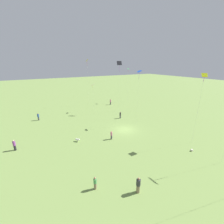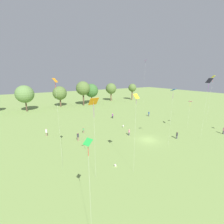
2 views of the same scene
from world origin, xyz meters
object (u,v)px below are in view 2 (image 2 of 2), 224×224
(kite_2, at_px, (190,102))
(picnic_bag_0, at_px, (115,165))
(person_2, at_px, (113,116))
(person_5, at_px, (177,135))
(person_6, at_px, (83,130))
(kite_4, at_px, (88,150))
(kite_7, at_px, (173,92))
(kite_5, at_px, (136,100))
(person_0, at_px, (46,132))
(person_3, at_px, (78,137))
(dog_0, at_px, (123,126))
(person_1, at_px, (129,132))
(kite_1, at_px, (209,82))
(person_4, at_px, (149,114))
(kite_3, at_px, (94,104))
(person_7, at_px, (224,131))
(kite_8, at_px, (213,79))
(kite_6, at_px, (56,87))
(kite_0, at_px, (145,64))

(kite_2, xyz_separation_m, picnic_bag_0, (-27.11, -5.00, -7.08))
(person_2, bearing_deg, person_5, -151.62)
(person_6, height_order, kite_4, kite_4)
(kite_7, bearing_deg, kite_5, 62.08)
(person_0, height_order, person_5, person_0)
(person_0, distance_m, person_3, 8.60)
(person_2, relative_size, kite_7, 0.15)
(person_6, xyz_separation_m, dog_0, (11.12, -1.61, -0.41))
(kite_4, bearing_deg, person_2, 169.65)
(person_3, height_order, person_5, person_3)
(person_1, relative_size, kite_2, 0.21)
(person_6, distance_m, dog_0, 11.24)
(kite_1, distance_m, dog_0, 22.80)
(person_4, relative_size, kite_5, 0.15)
(kite_3, bearing_deg, kite_7, -135.11)
(person_5, xyz_separation_m, kite_7, (-4.68, -1.38, 10.23))
(person_0, height_order, person_2, person_0)
(kite_1, bearing_deg, kite_4, -10.16)
(person_7, height_order, kite_8, kite_8)
(person_6, xyz_separation_m, kite_4, (-8.66, -24.83, 8.10))
(kite_3, distance_m, kite_6, 6.08)
(person_1, height_order, kite_1, kite_1)
(person_1, relative_size, kite_4, 0.17)
(picnic_bag_0, bearing_deg, person_0, 111.54)
(person_0, distance_m, kite_7, 29.66)
(person_0, height_order, person_1, person_0)
(kite_2, distance_m, kite_3, 31.69)
(kite_5, distance_m, kite_6, 11.13)
(person_6, height_order, kite_2, kite_2)
(person_1, xyz_separation_m, kite_1, (13.26, -10.02, 12.00))
(kite_5, xyz_separation_m, picnic_bag_0, (-1.66, 2.60, -10.79))
(kite_6, relative_size, picnic_bag_0, 45.81)
(kite_0, relative_size, kite_3, 1.78)
(person_5, height_order, kite_1, kite_1)
(kite_7, bearing_deg, person_5, -115.83)
(person_3, bearing_deg, picnic_bag_0, -96.50)
(person_1, height_order, picnic_bag_0, person_1)
(person_2, xyz_separation_m, kite_8, (19.85, -20.49, 12.34))
(kite_3, xyz_separation_m, kite_6, (-3.53, 4.55, 1.97))
(kite_1, height_order, kite_5, kite_1)
(person_5, distance_m, person_7, 13.11)
(dog_0, bearing_deg, kite_6, 80.22)
(kite_3, bearing_deg, kite_4, 103.38)
(person_3, relative_size, kite_6, 0.14)
(person_3, relative_size, kite_3, 0.17)
(person_0, height_order, person_3, person_0)
(person_0, height_order, kite_4, kite_4)
(person_3, distance_m, kite_2, 30.59)
(kite_0, xyz_separation_m, dog_0, (-20.45, -13.99, -18.26))
(person_0, height_order, dog_0, person_0)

